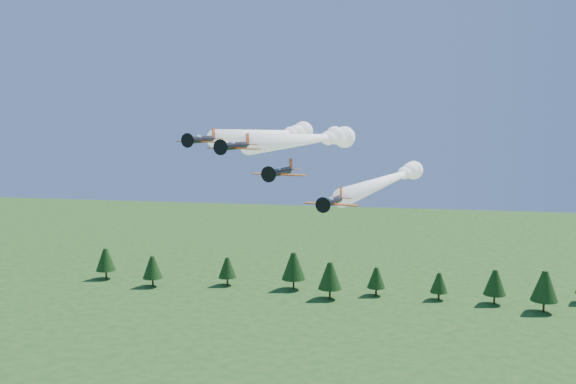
% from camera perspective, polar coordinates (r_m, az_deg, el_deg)
% --- Properties ---
extents(plane_lead, '(13.98, 42.88, 3.70)m').
position_cam_1_polar(plane_lead, '(97.95, 2.26, 4.75)').
color(plane_lead, black).
rests_on(plane_lead, ground).
extents(plane_left, '(13.12, 42.57, 3.70)m').
position_cam_1_polar(plane_left, '(108.34, -1.14, 5.15)').
color(plane_left, black).
rests_on(plane_left, ground).
extents(plane_right, '(15.92, 56.04, 3.70)m').
position_cam_1_polar(plane_right, '(111.14, 9.21, 1.19)').
color(plane_right, black).
rests_on(plane_right, ground).
extents(plane_slot, '(8.01, 8.79, 2.80)m').
position_cam_1_polar(plane_slot, '(90.57, -0.68, 1.80)').
color(plane_slot, black).
rests_on(plane_slot, ground).
extents(treeline, '(169.81, 18.54, 11.82)m').
position_cam_1_polar(treeline, '(197.89, 7.18, -7.31)').
color(treeline, '#382314').
rests_on(treeline, ground).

